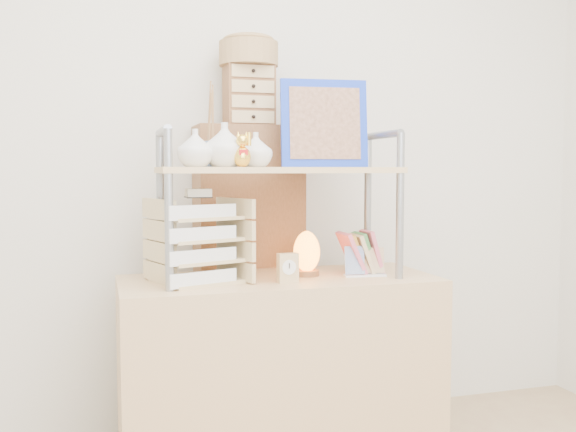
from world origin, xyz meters
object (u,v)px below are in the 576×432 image
at_px(letter_tray, 199,245).
at_px(desk, 279,374).
at_px(salt_lamp, 306,253).
at_px(cabinet, 249,282).

bearing_deg(letter_tray, desk, 2.04).
height_order(desk, salt_lamp, salt_lamp).
xyz_separation_m(desk, cabinet, (-0.03, 0.37, 0.30)).
distance_m(cabinet, salt_lamp, 0.42).
relative_size(desk, cabinet, 0.89).
xyz_separation_m(cabinet, letter_tray, (-0.27, -0.38, 0.21)).
height_order(letter_tray, salt_lamp, letter_tray).
bearing_deg(salt_lamp, letter_tray, -176.00).
bearing_deg(letter_tray, salt_lamp, 4.00).
distance_m(letter_tray, salt_lamp, 0.43).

